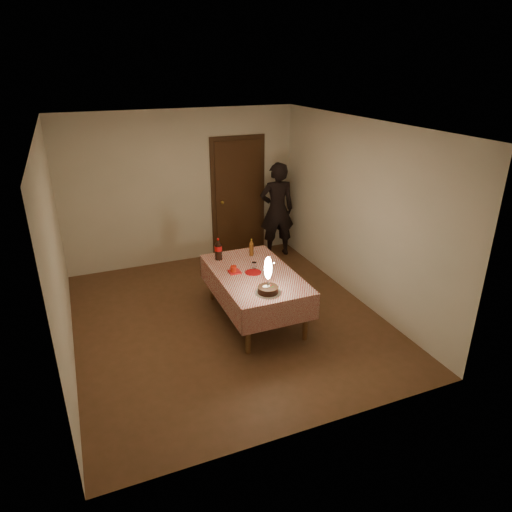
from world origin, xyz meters
name	(u,v)px	position (x,y,z in m)	size (l,w,h in m)	color
ground	(228,319)	(0.00, 0.00, 0.00)	(4.00, 4.50, 0.01)	brown
room_shell	(225,202)	(0.03, 0.08, 1.65)	(4.04, 4.54, 2.62)	beige
dining_table	(255,279)	(0.36, -0.11, 0.59)	(1.02, 1.72, 0.69)	brown
birthday_cake	(268,283)	(0.29, -0.70, 0.82)	(0.32, 0.32, 0.48)	white
red_plate	(253,272)	(0.34, -0.10, 0.69)	(0.22, 0.22, 0.01)	#A60B0D
red_cup	(233,270)	(0.10, -0.01, 0.74)	(0.08, 0.08, 0.10)	red
clear_cup	(254,265)	(0.41, 0.02, 0.73)	(0.07, 0.07, 0.09)	silver
napkin_stack	(235,272)	(0.11, 0.00, 0.70)	(0.15, 0.15, 0.02)	red
cola_bottle	(218,249)	(0.06, 0.50, 0.84)	(0.10, 0.10, 0.32)	black
amber_bottle_right	(251,248)	(0.54, 0.46, 0.81)	(0.06, 0.06, 0.25)	#5F3210
photographer	(277,210)	(1.59, 1.85, 0.85)	(0.68, 0.50, 1.70)	black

